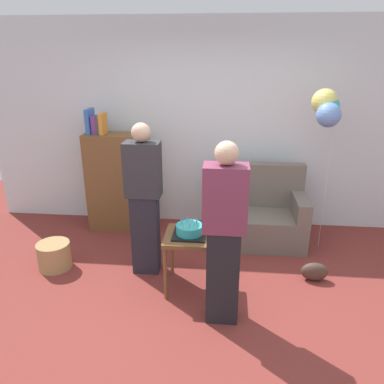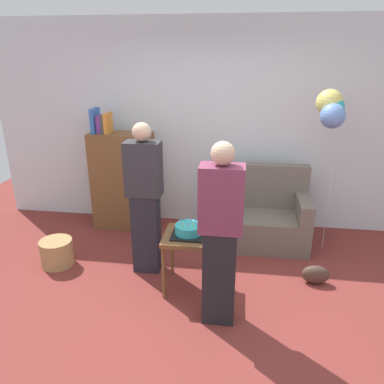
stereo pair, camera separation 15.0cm
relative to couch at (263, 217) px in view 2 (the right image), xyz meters
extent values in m
plane|color=maroon|center=(-0.69, -1.48, -0.34)|extent=(8.00, 8.00, 0.00)
cube|color=silver|center=(-0.69, 0.57, 1.01)|extent=(6.00, 0.10, 2.70)
cube|color=#6B6056|center=(0.00, -0.06, -0.14)|extent=(1.10, 0.70, 0.40)
cube|color=#6B6056|center=(0.00, 0.21, 0.34)|extent=(1.10, 0.16, 0.56)
cube|color=#6B6056|center=(-0.47, -0.06, 0.18)|extent=(0.16, 0.70, 0.24)
cube|color=#6B6056|center=(0.47, -0.06, 0.18)|extent=(0.16, 0.70, 0.24)
cube|color=brown|center=(-1.85, 0.20, 0.31)|extent=(0.80, 0.36, 1.30)
cube|color=#3366B7|center=(-2.16, 0.20, 1.11)|extent=(0.05, 0.25, 0.31)
cube|color=#7F3D93|center=(-2.10, 0.20, 1.07)|extent=(0.06, 0.16, 0.22)
cube|color=#4C4C51|center=(-2.05, 0.20, 1.07)|extent=(0.04, 0.17, 0.22)
cube|color=orange|center=(-2.00, 0.20, 1.09)|extent=(0.05, 0.23, 0.25)
cube|color=brown|center=(-0.77, -1.12, 0.24)|extent=(0.48, 0.48, 0.04)
cylinder|color=brown|center=(-0.98, -1.33, -0.06)|extent=(0.04, 0.04, 0.56)
cylinder|color=brown|center=(-0.56, -1.33, -0.06)|extent=(0.04, 0.04, 0.56)
cylinder|color=brown|center=(-0.98, -0.91, -0.06)|extent=(0.04, 0.04, 0.56)
cylinder|color=brown|center=(-0.56, -0.91, -0.06)|extent=(0.04, 0.04, 0.56)
cube|color=black|center=(-0.77, -1.12, 0.27)|extent=(0.32, 0.32, 0.02)
cylinder|color=#2DB2B7|center=(-0.77, -1.12, 0.32)|extent=(0.26, 0.26, 0.09)
cylinder|color=#66B2E5|center=(-0.70, -1.12, 0.40)|extent=(0.01, 0.01, 0.06)
cylinder|color=#66B2E5|center=(-0.71, -1.07, 0.39)|extent=(0.01, 0.01, 0.05)
cylinder|color=#EA668C|center=(-0.75, -1.04, 0.39)|extent=(0.01, 0.01, 0.05)
cylinder|color=#66B2E5|center=(-0.80, -1.06, 0.40)|extent=(0.01, 0.01, 0.06)
cylinder|color=#66B2E5|center=(-0.85, -1.09, 0.39)|extent=(0.01, 0.01, 0.05)
cylinder|color=#66B2E5|center=(-0.85, -1.14, 0.40)|extent=(0.01, 0.01, 0.06)
cylinder|color=#F2CC4C|center=(-0.82, -1.19, 0.39)|extent=(0.01, 0.01, 0.05)
cylinder|color=#EA668C|center=(-0.76, -1.20, 0.39)|extent=(0.01, 0.01, 0.06)
cylinder|color=#F2CC4C|center=(-0.71, -1.17, 0.39)|extent=(0.01, 0.01, 0.06)
cube|color=#23232D|center=(-1.27, -0.84, 0.10)|extent=(0.28, 0.20, 0.88)
cube|color=#2D2D33|center=(-1.27, -0.84, 0.82)|extent=(0.36, 0.22, 0.56)
sphere|color=#D1A889|center=(-1.27, -0.84, 1.19)|extent=(0.19, 0.19, 0.19)
cube|color=black|center=(-0.44, -1.56, 0.10)|extent=(0.28, 0.20, 0.88)
cube|color=#75334C|center=(-0.44, -1.56, 0.82)|extent=(0.36, 0.22, 0.56)
sphere|color=#D1A889|center=(-0.44, -1.56, 1.19)|extent=(0.19, 0.19, 0.19)
cylinder|color=#A88451|center=(-2.31, -0.89, -0.19)|extent=(0.36, 0.36, 0.30)
ellipsoid|color=#473328|center=(0.52, -0.87, -0.24)|extent=(0.28, 0.14, 0.20)
cylinder|color=silver|center=(0.74, -0.10, 0.46)|extent=(0.00, 0.00, 1.60)
sphere|color=#2DADA8|center=(0.67, -0.04, 1.36)|extent=(0.25, 0.25, 0.25)
sphere|color=#E5D666|center=(0.63, -0.01, 1.41)|extent=(0.29, 0.29, 0.29)
sphere|color=#668ED6|center=(0.64, -0.20, 1.29)|extent=(0.26, 0.26, 0.26)
camera|label=1|loc=(-0.44, -4.33, 1.91)|focal=34.69mm
camera|label=2|loc=(-0.29, -4.32, 1.91)|focal=34.69mm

